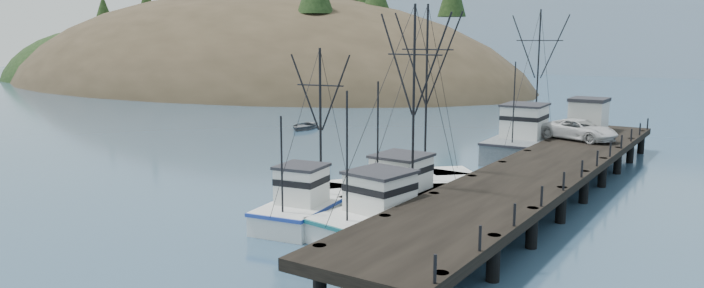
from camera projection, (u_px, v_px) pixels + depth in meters
name	position (u px, v px, depth m)	size (l,w,h in m)	color
ground	(196.00, 223.00, 34.20)	(400.00, 400.00, 0.00)	#2D4964
pier	(542.00, 171.00, 39.42)	(6.00, 44.00, 2.00)	black
headland	(230.00, 103.00, 140.41)	(134.80, 78.00, 51.00)	#382D1E
distant_ridge	(701.00, 75.00, 168.33)	(360.00, 40.00, 26.00)	#9EB2C6
distant_ridge_far	(534.00, 68.00, 207.93)	(180.00, 25.00, 18.00)	silver
moored_sailboats	(358.00, 99.00, 99.75)	(16.09, 14.72, 6.35)	silver
trawler_near	(400.00, 211.00, 33.44)	(5.26, 12.09, 12.06)	silver
trawler_mid	(314.00, 204.00, 34.84)	(4.47, 9.69, 9.77)	silver
trawler_far	(415.00, 190.00, 38.03)	(4.22, 12.12, 12.30)	silver
work_vessel	(530.00, 141.00, 53.80)	(5.14, 15.13, 12.71)	slate
pier_shed	(588.00, 114.00, 54.73)	(3.00, 3.20, 2.80)	silver
pickup_truck	(580.00, 130.00, 49.37)	(2.70, 5.86, 1.63)	silver
motorboat	(304.00, 129.00, 69.40)	(3.49, 4.88, 1.01)	#4F5358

